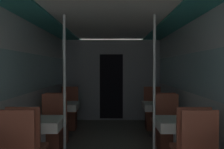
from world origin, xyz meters
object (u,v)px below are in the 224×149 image
object	(u,v)px
chair_left_far_2	(69,116)
chair_right_far_1	(169,135)
chair_left_far_1	(51,135)
dining_table_left_2	(64,108)
dining_table_right_2	(157,109)
chair_right_near_2	(163,128)
chair_right_far_2	(153,116)
chair_left_near_2	(58,128)
support_pole_left_1	(65,91)
dining_table_left_1	(41,127)
support_pole_right_1	(154,91)
dining_table_right_1	(178,127)

from	to	relation	value
chair_left_far_2	chair_right_far_1	size ratio (longest dim) A/B	1.00
chair_left_far_1	dining_table_left_2	size ratio (longest dim) A/B	1.41
chair_left_far_2	dining_table_right_2	world-z (taller)	chair_left_far_2
chair_left_far_1	dining_table_right_2	size ratio (longest dim) A/B	1.41
chair_right_near_2	chair_right_far_2	size ratio (longest dim) A/B	1.00
chair_left_near_2	chair_right_far_2	distance (m)	2.30
support_pole_left_1	chair_right_near_2	bearing A→B (deg)	33.35
dining_table_right_2	chair_right_far_2	size ratio (longest dim) A/B	0.71
chair_left_far_1	chair_left_far_2	world-z (taller)	same
dining_table_left_1	chair_right_far_2	distance (m)	3.01
chair_right_far_1	dining_table_left_2	bearing A→B (deg)	-28.58
dining_table_right_2	chair_right_near_2	distance (m)	0.64
dining_table_left_1	chair_left_near_2	distance (m)	1.12
dining_table_left_1	chair_left_far_2	world-z (taller)	chair_left_far_2
support_pole_left_1	dining_table_left_2	bearing A→B (deg)	101.64
dining_table_left_1	dining_table_right_2	world-z (taller)	same
support_pole_right_1	dining_table_right_2	size ratio (longest dim) A/B	3.15
dining_table_left_2	support_pole_left_1	bearing A→B (deg)	-78.36
chair_right_far_1	chair_right_far_2	world-z (taller)	same
chair_left_near_2	chair_right_far_1	size ratio (longest dim) A/B	1.00
chair_right_far_2	chair_left_far_1	bearing A→B (deg)	39.89
chair_right_far_1	chair_right_far_2	bearing A→B (deg)	-90.00
chair_left_far_1	chair_right_far_2	distance (m)	2.59
chair_right_far_2	support_pole_left_1	bearing A→B (deg)	53.69
chair_left_near_2	chair_right_far_1	world-z (taller)	same
chair_left_far_1	dining_table_right_1	xyz separation A→B (m)	(1.99, -0.58, 0.28)
chair_right_far_1	chair_left_near_2	bearing A→B (deg)	-14.24
dining_table_right_1	chair_right_near_2	size ratio (longest dim) A/B	0.71
dining_table_right_1	chair_right_far_1	bearing A→B (deg)	90.00
chair_right_far_2	chair_left_near_2	bearing A→B (deg)	30.20
dining_table_left_1	chair_left_far_2	xyz separation A→B (m)	(0.00, 2.24, -0.28)
dining_table_right_2	dining_table_left_1	bearing A→B (deg)	-140.11
dining_table_right_2	chair_right_far_2	world-z (taller)	chair_right_far_2
chair_left_far_1	chair_right_far_1	world-z (taller)	same
chair_left_far_1	dining_table_right_2	distance (m)	2.28
chair_left_far_2	chair_right_near_2	distance (m)	2.30
dining_table_left_2	chair_left_far_2	xyz separation A→B (m)	(0.00, 0.58, -0.28)
dining_table_left_2	support_pole_right_1	world-z (taller)	support_pole_right_1
chair_right_far_1	chair_right_near_2	size ratio (longest dim) A/B	1.00
chair_left_near_2	dining_table_right_2	distance (m)	2.09
support_pole_left_1	dining_table_left_2	distance (m)	1.78
dining_table_left_2	chair_left_near_2	distance (m)	0.64
chair_left_far_1	support_pole_left_1	bearing A→B (deg)	120.62
dining_table_left_1	support_pole_left_1	distance (m)	0.63
dining_table_left_1	support_pole_left_1	bearing A→B (deg)	0.00
dining_table_right_1	dining_table_right_2	world-z (taller)	same
chair_right_far_2	chair_right_far_1	bearing A→B (deg)	90.00
chair_left_far_1	chair_left_near_2	size ratio (longest dim) A/B	1.00
support_pole_right_1	dining_table_right_2	world-z (taller)	support_pole_right_1
chair_right_far_1	chair_right_near_2	distance (m)	0.51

